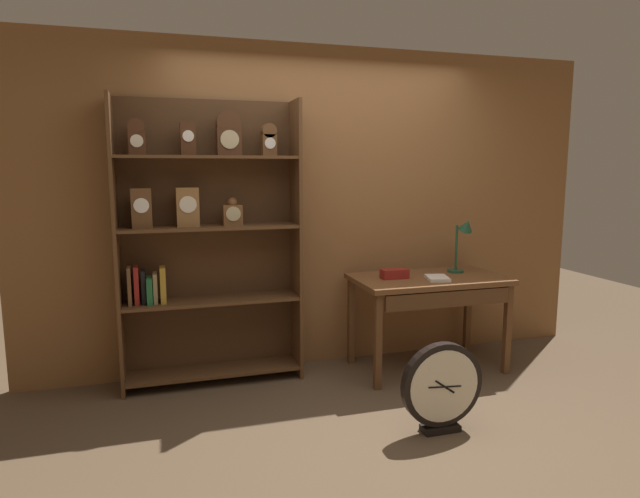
# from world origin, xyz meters

# --- Properties ---
(ground_plane) EXTENTS (10.00, 10.00, 0.00)m
(ground_plane) POSITION_xyz_m (0.00, 0.00, 0.00)
(ground_plane) COLOR brown
(back_wood_panel) EXTENTS (4.80, 0.05, 2.60)m
(back_wood_panel) POSITION_xyz_m (0.00, 1.37, 1.30)
(back_wood_panel) COLOR brown
(back_wood_panel) RESTS_ON ground
(bookshelf) EXTENTS (1.34, 0.32, 2.14)m
(bookshelf) POSITION_xyz_m (-0.97, 1.19, 1.12)
(bookshelf) COLOR brown
(bookshelf) RESTS_ON ground
(workbench) EXTENTS (1.21, 0.68, 0.77)m
(workbench) POSITION_xyz_m (0.77, 0.91, 0.68)
(workbench) COLOR brown
(workbench) RESTS_ON ground
(desk_lamp) EXTENTS (0.19, 0.19, 0.47)m
(desk_lamp) POSITION_xyz_m (1.12, 1.01, 1.06)
(desk_lamp) COLOR #1E472D
(desk_lamp) RESTS_ON workbench
(toolbox_small) EXTENTS (0.21, 0.10, 0.07)m
(toolbox_small) POSITION_xyz_m (0.48, 0.96, 0.80)
(toolbox_small) COLOR maroon
(toolbox_small) RESTS_ON workbench
(open_repair_manual) EXTENTS (0.21, 0.25, 0.02)m
(open_repair_manual) POSITION_xyz_m (0.78, 0.82, 0.78)
(open_repair_manual) COLOR silver
(open_repair_manual) RESTS_ON workbench
(round_clock_large) EXTENTS (0.53, 0.11, 0.57)m
(round_clock_large) POSITION_xyz_m (0.34, -0.07, 0.29)
(round_clock_large) COLOR black
(round_clock_large) RESTS_ON ground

